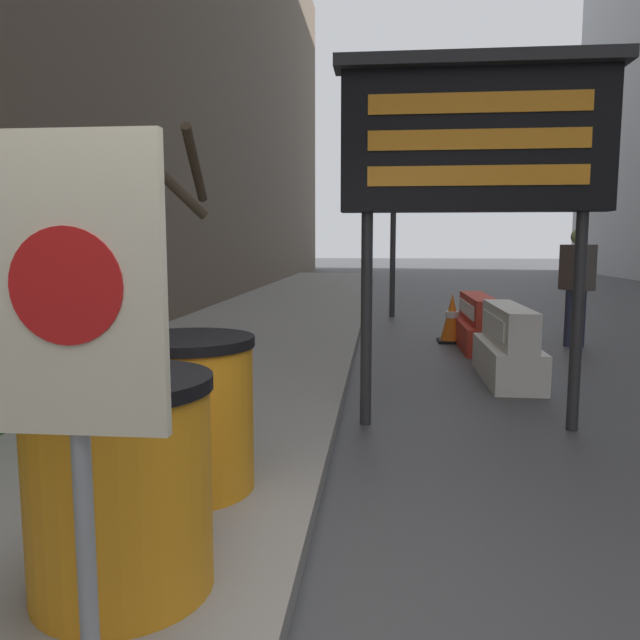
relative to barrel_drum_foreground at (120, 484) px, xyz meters
The scene contains 11 objects.
bare_tree 6.13m from the barrel_drum_foreground, 108.64° to the left, with size 1.57×1.56×2.99m.
barrel_drum_foreground is the anchor object (origin of this frame).
barrel_drum_middle 1.11m from the barrel_drum_foreground, 92.48° to the left, with size 0.80×0.80×0.93m.
warning_sign 1.05m from the barrel_drum_foreground, 75.23° to the right, with size 0.58×0.08×1.81m.
message_board 3.98m from the barrel_drum_foreground, 58.16° to the left, with size 2.36×0.36×3.14m.
jersey_barrier_white 5.59m from the barrel_drum_foreground, 62.49° to the left, with size 0.57×1.69×0.88m.
jersey_barrier_red_striped 7.70m from the barrel_drum_foreground, 70.42° to the left, with size 0.58×1.93×0.81m.
traffic_cone_near 8.06m from the barrel_drum_foreground, 73.88° to the left, with size 0.45×0.45×0.80m.
traffic_cone_mid 7.61m from the barrel_drum_foreground, 68.91° to the left, with size 0.42×0.42×0.75m.
traffic_light_near_curb 11.35m from the barrel_drum_foreground, 83.19° to the left, with size 0.28×0.44×3.56m.
pedestrian_worker 8.57m from the barrel_drum_foreground, 61.42° to the left, with size 0.48×0.56×1.82m.
Camera 1 is at (0.37, -2.11, 1.63)m, focal length 35.00 mm.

